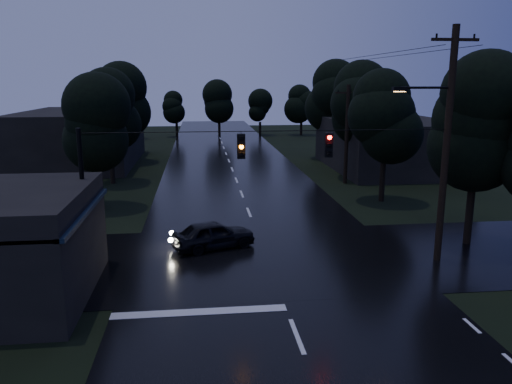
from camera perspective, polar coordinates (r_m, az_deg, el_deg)
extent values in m
cube|color=black|center=(39.78, -2.25, 1.32)|extent=(12.00, 120.00, 0.02)
cube|color=black|center=(22.49, 1.23, -7.63)|extent=(60.00, 9.00, 0.02)
cube|color=black|center=(18.94, -18.91, -2.08)|extent=(0.30, 7.00, 0.15)
cylinder|color=black|center=(16.75, -21.33, -10.33)|extent=(0.10, 0.10, 3.00)
cylinder|color=black|center=(22.26, -17.50, -4.38)|extent=(0.10, 0.10, 3.00)
cube|color=#F7D163|center=(17.74, -19.91, -5.49)|extent=(0.06, 1.60, 0.50)
cube|color=#F7D163|center=(20.26, -18.20, -3.15)|extent=(0.06, 1.20, 0.50)
cube|color=black|center=(46.44, 14.90, 5.28)|extent=(10.00, 14.00, 4.40)
cube|color=black|center=(50.44, -19.33, 5.89)|extent=(10.00, 16.00, 5.00)
cylinder|color=black|center=(22.62, 20.91, 4.72)|extent=(0.30, 0.30, 10.00)
cube|color=black|center=(22.51, 21.81, 15.87)|extent=(2.00, 0.12, 0.12)
cylinder|color=black|center=(21.96, 18.83, 11.22)|extent=(2.20, 0.10, 0.10)
cube|color=black|center=(21.52, 16.11, 11.25)|extent=(0.60, 0.25, 0.18)
cube|color=#FFB266|center=(21.53, 16.10, 10.98)|extent=(0.45, 0.18, 0.03)
cylinder|color=black|center=(38.77, 10.33, 6.44)|extent=(0.30, 0.30, 7.50)
cube|color=black|center=(38.57, 10.52, 11.09)|extent=(2.00, 0.12, 0.12)
cylinder|color=black|center=(20.99, -19.07, -1.26)|extent=(0.18, 0.18, 6.00)
cylinder|color=black|center=(20.21, 1.70, 6.98)|extent=(15.00, 0.03, 0.03)
cube|color=black|center=(20.15, -1.71, 5.25)|extent=(0.32, 0.25, 1.00)
sphere|color=orange|center=(20.00, -1.67, 5.19)|extent=(0.18, 0.18, 0.18)
cube|color=black|center=(20.76, 8.29, 5.34)|extent=(0.32, 0.25, 1.00)
sphere|color=#FF0C07|center=(20.61, 8.39, 5.28)|extent=(0.18, 0.18, 0.18)
cylinder|color=black|center=(26.20, 23.18, -2.53)|extent=(0.36, 0.36, 2.80)
sphere|color=black|center=(25.59, 23.83, 4.85)|extent=(4.48, 4.48, 4.48)
sphere|color=black|center=(25.47, 24.07, 7.52)|extent=(4.48, 4.48, 4.48)
sphere|color=black|center=(25.42, 24.32, 10.21)|extent=(4.48, 4.48, 4.48)
cylinder|color=black|center=(32.19, -17.35, 0.27)|extent=(0.36, 0.36, 2.45)
sphere|color=black|center=(31.71, -17.70, 5.53)|extent=(3.92, 3.92, 3.92)
sphere|color=black|center=(31.61, -17.83, 7.42)|extent=(3.92, 3.92, 3.92)
sphere|color=black|center=(31.55, -17.96, 9.32)|extent=(3.92, 3.92, 3.92)
cylinder|color=black|center=(40.01, -16.13, 2.81)|extent=(0.36, 0.36, 2.62)
sphere|color=black|center=(39.62, -16.41, 7.35)|extent=(4.20, 4.20, 4.20)
sphere|color=black|center=(39.55, -16.51, 8.97)|extent=(4.20, 4.20, 4.20)
sphere|color=black|center=(39.50, -16.61, 10.60)|extent=(4.20, 4.20, 4.20)
cylinder|color=black|center=(49.86, -14.97, 4.83)|extent=(0.36, 0.36, 2.80)
sphere|color=black|center=(49.54, -15.19, 8.72)|extent=(4.48, 4.48, 4.48)
sphere|color=black|center=(49.49, -15.27, 10.11)|extent=(4.48, 4.48, 4.48)
sphere|color=black|center=(49.46, -15.35, 11.50)|extent=(4.48, 4.48, 4.48)
cylinder|color=black|center=(33.74, 14.22, 1.16)|extent=(0.36, 0.36, 2.62)
sphere|color=black|center=(33.27, 14.52, 6.55)|extent=(4.20, 4.20, 4.20)
sphere|color=black|center=(33.18, 14.63, 8.48)|extent=(4.20, 4.20, 4.20)
sphere|color=black|center=(33.13, 14.73, 10.42)|extent=(4.20, 4.20, 4.20)
cylinder|color=black|center=(41.35, 11.14, 3.49)|extent=(0.36, 0.36, 2.80)
sphere|color=black|center=(40.97, 11.34, 8.19)|extent=(4.48, 4.48, 4.48)
sphere|color=black|center=(40.90, 11.41, 9.87)|extent=(4.48, 4.48, 4.48)
sphere|color=black|center=(40.86, 11.49, 11.55)|extent=(4.48, 4.48, 4.48)
cylinder|color=black|center=(51.02, 8.42, 5.39)|extent=(0.36, 0.36, 2.97)
sphere|color=black|center=(50.70, 8.55, 9.44)|extent=(4.76, 4.76, 4.76)
sphere|color=black|center=(50.65, 8.60, 10.88)|extent=(4.76, 4.76, 4.76)
sphere|color=black|center=(50.63, 8.65, 12.32)|extent=(4.76, 4.76, 4.76)
imported|color=black|center=(23.73, -4.87, -4.88)|extent=(4.22, 2.86, 1.33)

